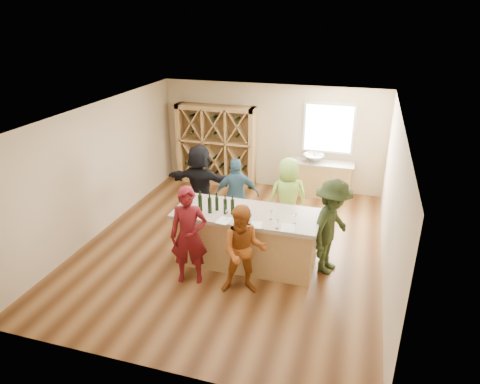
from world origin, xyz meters
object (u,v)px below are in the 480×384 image
(person_far_mid, at_px, (237,195))
(wine_bottle_b, at_px, (210,205))
(wine_rack, at_px, (216,145))
(person_far_left, at_px, (200,184))
(person_near_left, at_px, (189,236))
(tasting_counter_base, at_px, (247,239))
(wine_bottle_e, at_px, (232,207))
(person_near_right, at_px, (244,251))
(person_server, at_px, (331,227))
(wine_bottle_c, at_px, (217,204))
(wine_bottle_a, at_px, (200,203))
(person_far_right, at_px, (288,197))
(wine_bottle_d, at_px, (225,207))
(sink, at_px, (314,158))

(person_far_mid, bearing_deg, wine_bottle_b, 67.12)
(wine_rack, bearing_deg, person_far_left, -79.21)
(wine_bottle_b, relative_size, person_near_left, 0.17)
(tasting_counter_base, bearing_deg, wine_bottle_e, -145.94)
(tasting_counter_base, distance_m, wine_bottle_e, 0.78)
(person_near_right, height_order, person_far_mid, person_far_mid)
(wine_bottle_b, xyz_separation_m, person_far_mid, (0.07, 1.46, -0.40))
(wine_bottle_b, height_order, person_far_left, person_far_left)
(wine_rack, distance_m, person_far_left, 2.40)
(wine_bottle_e, xyz_separation_m, person_server, (1.79, 0.32, -0.31))
(wine_bottle_c, bearing_deg, wine_bottle_a, -157.55)
(wine_bottle_b, xyz_separation_m, person_far_right, (1.18, 1.59, -0.36))
(wine_bottle_d, xyz_separation_m, person_far_right, (0.89, 1.54, -0.36))
(person_far_mid, bearing_deg, tasting_counter_base, 94.85)
(wine_bottle_e, distance_m, person_far_left, 2.06)
(wine_bottle_a, distance_m, person_far_left, 1.79)
(wine_rack, height_order, wine_bottle_a, wine_rack)
(person_near_right, distance_m, person_far_right, 2.31)
(wine_bottle_d, height_order, wine_bottle_e, wine_bottle_e)
(person_near_left, bearing_deg, wine_bottle_d, 42.58)
(person_server, distance_m, person_far_right, 1.58)
(wine_bottle_e, height_order, person_server, person_server)
(person_far_right, relative_size, person_far_left, 0.94)
(wine_rack, xyz_separation_m, person_far_right, (2.47, -2.43, -0.23))
(wine_bottle_c, bearing_deg, wine_bottle_e, -13.40)
(wine_bottle_e, bearing_deg, person_server, 10.09)
(tasting_counter_base, relative_size, wine_bottle_a, 8.03)
(person_near_left, distance_m, person_near_right, 1.03)
(wine_bottle_c, distance_m, person_near_left, 0.89)
(wine_bottle_a, xyz_separation_m, person_far_right, (1.38, 1.56, -0.37))
(wine_rack, height_order, wine_bottle_d, wine_rack)
(wine_bottle_a, height_order, person_near_left, person_near_left)
(wine_bottle_a, height_order, person_server, person_server)
(tasting_counter_base, height_order, wine_bottle_e, wine_bottle_e)
(wine_rack, height_order, person_far_mid, wine_rack)
(wine_bottle_c, distance_m, person_far_mid, 1.37)
(tasting_counter_base, xyz_separation_m, wine_bottle_a, (-0.85, -0.20, 0.74))
(person_far_mid, bearing_deg, wine_bottle_a, 59.22)
(tasting_counter_base, distance_m, wine_bottle_d, 0.83)
(tasting_counter_base, xyz_separation_m, wine_bottle_c, (-0.56, -0.08, 0.72))
(person_near_right, distance_m, person_far_left, 2.91)
(wine_bottle_a, relative_size, person_far_mid, 0.19)
(person_far_mid, bearing_deg, person_server, 133.11)
(wine_bottle_b, bearing_deg, wine_bottle_a, 171.85)
(person_server, bearing_deg, person_far_left, 85.32)
(wine_bottle_d, distance_m, wine_bottle_e, 0.13)
(sink, height_order, wine_bottle_c, wine_bottle_c)
(wine_bottle_a, height_order, person_far_right, person_far_right)
(wine_bottle_b, relative_size, wine_bottle_e, 1.04)
(person_far_left, bearing_deg, wine_bottle_d, 125.47)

